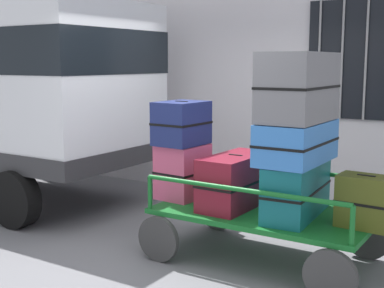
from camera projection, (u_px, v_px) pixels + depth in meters
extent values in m
plane|color=slate|center=(187.00, 249.00, 5.63)|extent=(40.00, 40.00, 0.00)
cube|color=silver|center=(284.00, 23.00, 7.30)|extent=(12.00, 0.30, 5.00)
cube|color=black|center=(355.00, 60.00, 6.68)|extent=(1.20, 0.04, 1.50)
cylinder|color=gray|center=(319.00, 60.00, 6.89)|extent=(0.03, 0.03, 1.50)
cylinder|color=gray|center=(342.00, 60.00, 6.73)|extent=(0.03, 0.03, 1.50)
cylinder|color=gray|center=(366.00, 60.00, 6.57)|extent=(0.03, 0.03, 1.50)
cube|color=#2D2D30|center=(0.00, 143.00, 7.89)|extent=(4.76, 2.00, 0.24)
cylinder|color=black|center=(15.00, 199.00, 6.33)|extent=(0.70, 0.22, 0.70)
cube|color=#146023|center=(264.00, 213.00, 5.26)|extent=(2.11, 1.15, 0.05)
cylinder|color=#383838|center=(330.00, 277.00, 4.34)|extent=(0.46, 0.06, 0.46)
cylinder|color=#383838|center=(368.00, 237.00, 5.33)|extent=(0.46, 0.06, 0.46)
cylinder|color=#383838|center=(158.00, 239.00, 5.26)|extent=(0.46, 0.06, 0.46)
cylinder|color=#383838|center=(218.00, 211.00, 6.25)|extent=(0.46, 0.06, 0.46)
cylinder|color=#146023|center=(352.00, 226.00, 4.25)|extent=(0.04, 0.04, 0.33)
cylinder|color=#146023|center=(384.00, 197.00, 5.14)|extent=(0.04, 0.04, 0.33)
cylinder|color=#146023|center=(150.00, 192.00, 5.32)|extent=(0.04, 0.04, 0.33)
cylinder|color=#146023|center=(205.00, 174.00, 6.21)|extent=(0.04, 0.04, 0.33)
cylinder|color=#146023|center=(240.00, 190.00, 4.76)|extent=(2.03, 0.04, 0.04)
cylinder|color=#146023|center=(286.00, 169.00, 5.65)|extent=(2.03, 0.04, 0.04)
cube|color=#CC4C72|center=(183.00, 171.00, 5.73)|extent=(0.45, 0.54, 0.58)
cube|color=black|center=(183.00, 171.00, 5.73)|extent=(0.46, 0.55, 0.02)
cube|color=black|center=(183.00, 145.00, 5.69)|extent=(0.15, 0.04, 0.02)
cube|color=navy|center=(182.00, 123.00, 5.63)|extent=(0.44, 0.57, 0.46)
cube|color=black|center=(182.00, 123.00, 5.63)|extent=(0.45, 0.58, 0.02)
cube|color=black|center=(181.00, 102.00, 5.60)|extent=(0.15, 0.04, 0.02)
cube|color=maroon|center=(235.00, 181.00, 5.38)|extent=(0.44, 0.91, 0.53)
cube|color=black|center=(235.00, 181.00, 5.38)|extent=(0.45, 0.93, 0.02)
cube|color=black|center=(236.00, 156.00, 5.34)|extent=(0.15, 0.03, 0.02)
cube|color=#0F5960|center=(297.00, 189.00, 5.06)|extent=(0.45, 1.03, 0.52)
cube|color=black|center=(297.00, 189.00, 5.06)|extent=(0.46, 1.04, 0.02)
cube|color=black|center=(298.00, 162.00, 5.02)|extent=(0.14, 0.04, 0.02)
cube|color=#3372C6|center=(297.00, 142.00, 4.96)|extent=(0.50, 0.96, 0.38)
cube|color=black|center=(297.00, 142.00, 4.96)|extent=(0.51, 0.97, 0.02)
cube|color=black|center=(297.00, 123.00, 4.93)|extent=(0.16, 0.03, 0.02)
cube|color=slate|center=(298.00, 87.00, 4.87)|extent=(0.49, 0.92, 0.63)
cube|color=black|center=(298.00, 87.00, 4.87)|extent=(0.50, 0.93, 0.02)
cube|color=black|center=(299.00, 53.00, 4.83)|extent=(0.16, 0.03, 0.02)
cube|color=#4C5119|center=(365.00, 202.00, 4.70)|extent=(0.48, 0.31, 0.47)
cube|color=black|center=(365.00, 202.00, 4.70)|extent=(0.50, 0.32, 0.02)
cube|color=black|center=(366.00, 176.00, 4.66)|extent=(0.16, 0.04, 0.02)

